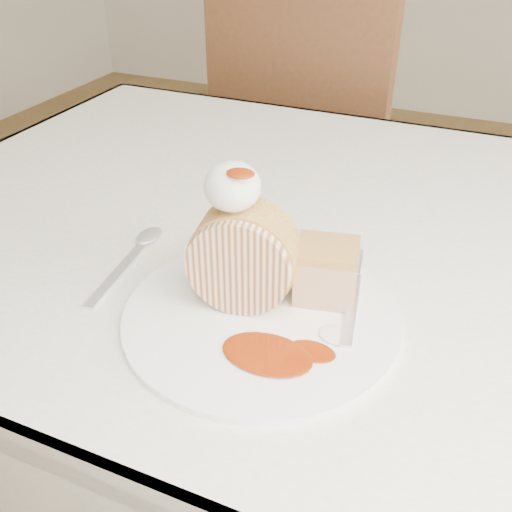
% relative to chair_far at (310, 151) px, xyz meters
% --- Properties ---
extents(table, '(1.40, 0.90, 0.75)m').
position_rel_chair_far_xyz_m(table, '(0.30, -0.70, 0.11)').
color(table, white).
rests_on(table, ground).
extents(chair_far, '(0.49, 0.49, 0.96)m').
position_rel_chair_far_xyz_m(chair_far, '(0.00, 0.00, 0.00)').
color(chair_far, brown).
rests_on(chair_far, ground).
extents(plate, '(0.35, 0.35, 0.01)m').
position_rel_chair_far_xyz_m(plate, '(0.24, -0.92, 0.20)').
color(plate, white).
rests_on(plate, table).
extents(roulade_slice, '(0.12, 0.08, 0.11)m').
position_rel_chair_far_xyz_m(roulade_slice, '(0.22, -0.91, 0.26)').
color(roulade_slice, beige).
rests_on(roulade_slice, plate).
extents(cake_chunk, '(0.08, 0.07, 0.05)m').
position_rel_chair_far_xyz_m(cake_chunk, '(0.30, -0.86, 0.24)').
color(cake_chunk, tan).
rests_on(cake_chunk, plate).
extents(whipped_cream, '(0.06, 0.06, 0.05)m').
position_rel_chair_far_xyz_m(whipped_cream, '(0.21, -0.91, 0.34)').
color(whipped_cream, white).
rests_on(whipped_cream, roulade_slice).
extents(caramel_drizzle, '(0.03, 0.02, 0.01)m').
position_rel_chair_far_xyz_m(caramel_drizzle, '(0.22, -0.92, 0.37)').
color(caramel_drizzle, maroon).
rests_on(caramel_drizzle, whipped_cream).
extents(caramel_pool, '(0.10, 0.08, 0.00)m').
position_rel_chair_far_xyz_m(caramel_pool, '(0.28, -0.98, 0.21)').
color(caramel_pool, maroon).
rests_on(caramel_pool, plate).
extents(fork, '(0.05, 0.18, 0.00)m').
position_rel_chair_far_xyz_m(fork, '(0.33, -0.88, 0.21)').
color(fork, silver).
rests_on(fork, plate).
extents(spoon, '(0.05, 0.17, 0.00)m').
position_rel_chair_far_xyz_m(spoon, '(0.06, -0.92, 0.20)').
color(spoon, silver).
rests_on(spoon, table).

